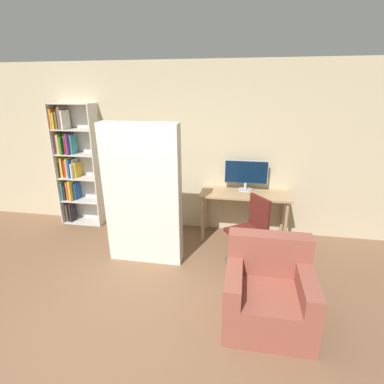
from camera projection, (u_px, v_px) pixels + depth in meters
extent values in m
plane|color=brown|center=(105.00, 348.00, 2.75)|extent=(16.00, 16.00, 0.00)
cube|color=#C6B793|center=(173.00, 149.00, 4.91)|extent=(8.00, 0.06, 2.70)
cube|color=tan|center=(245.00, 194.00, 4.62)|extent=(1.36, 0.56, 0.03)
cylinder|color=tan|center=(203.00, 219.00, 4.64)|extent=(0.05, 0.05, 0.73)
cylinder|color=tan|center=(286.00, 225.00, 4.43)|extent=(0.05, 0.05, 0.73)
cylinder|color=tan|center=(206.00, 209.00, 5.05)|extent=(0.05, 0.05, 0.73)
cylinder|color=tan|center=(282.00, 214.00, 4.84)|extent=(0.05, 0.05, 0.73)
cylinder|color=#B7B7BC|center=(245.00, 189.00, 4.75)|extent=(0.22, 0.22, 0.02)
cylinder|color=#B7B7BC|center=(245.00, 186.00, 4.73)|extent=(0.04, 0.04, 0.10)
cube|color=#B7B7BC|center=(246.00, 172.00, 4.66)|extent=(0.67, 0.02, 0.37)
cube|color=#0A1E38|center=(246.00, 172.00, 4.66)|extent=(0.65, 0.03, 0.34)
cylinder|color=#4C4C51|center=(244.00, 261.00, 4.14)|extent=(0.52, 0.52, 0.03)
cylinder|color=#4C4C51|center=(245.00, 247.00, 4.07)|extent=(0.05, 0.05, 0.40)
cube|color=#591E19|center=(246.00, 233.00, 4.00)|extent=(0.62, 0.62, 0.05)
cube|color=#591E19|center=(259.00, 213.00, 4.01)|extent=(0.27, 0.34, 0.45)
cube|color=beige|center=(60.00, 165.00, 5.16)|extent=(0.02, 0.34, 2.07)
cube|color=beige|center=(98.00, 167.00, 5.04)|extent=(0.02, 0.34, 2.07)
cube|color=beige|center=(84.00, 164.00, 5.25)|extent=(0.73, 0.02, 2.07)
cube|color=beige|center=(86.00, 221.00, 5.43)|extent=(0.69, 0.31, 0.02)
cube|color=beige|center=(83.00, 200.00, 5.30)|extent=(0.69, 0.31, 0.02)
cube|color=beige|center=(80.00, 178.00, 5.16)|extent=(0.69, 0.31, 0.02)
cube|color=beige|center=(78.00, 154.00, 5.03)|extent=(0.69, 0.31, 0.02)
cube|color=beige|center=(74.00, 130.00, 4.90)|extent=(0.69, 0.31, 0.02)
cube|color=beige|center=(71.00, 104.00, 4.77)|extent=(0.69, 0.31, 0.02)
cube|color=#7A2D84|center=(69.00, 210.00, 5.46)|extent=(0.02, 0.22, 0.33)
cube|color=brown|center=(69.00, 212.00, 5.41)|extent=(0.02, 0.18, 0.31)
cube|color=#1E4C9E|center=(73.00, 213.00, 5.46)|extent=(0.03, 0.18, 0.25)
cube|color=#232328|center=(73.00, 211.00, 5.38)|extent=(0.03, 0.20, 0.35)
cube|color=teal|center=(65.00, 190.00, 5.30)|extent=(0.03, 0.26, 0.31)
cube|color=#232328|center=(67.00, 192.00, 5.29)|extent=(0.03, 0.19, 0.25)
cube|color=orange|center=(70.00, 189.00, 5.31)|extent=(0.03, 0.22, 0.33)
cube|color=red|center=(71.00, 192.00, 5.28)|extent=(0.03, 0.20, 0.28)
cube|color=gold|center=(72.00, 190.00, 5.24)|extent=(0.02, 0.20, 0.36)
cube|color=gold|center=(72.00, 190.00, 5.21)|extent=(0.02, 0.19, 0.36)
cube|color=#1E4C9E|center=(77.00, 190.00, 5.30)|extent=(0.03, 0.20, 0.30)
cube|color=#232328|center=(63.00, 169.00, 5.18)|extent=(0.02, 0.19, 0.25)
cube|color=gold|center=(64.00, 167.00, 5.15)|extent=(0.04, 0.19, 0.35)
cube|color=red|center=(68.00, 168.00, 5.19)|extent=(0.04, 0.22, 0.30)
cube|color=gold|center=(70.00, 167.00, 5.16)|extent=(0.04, 0.22, 0.34)
cube|color=#1E4C9E|center=(72.00, 168.00, 5.14)|extent=(0.04, 0.26, 0.31)
cube|color=silver|center=(76.00, 168.00, 5.18)|extent=(0.02, 0.19, 0.31)
cube|color=silver|center=(75.00, 170.00, 5.13)|extent=(0.02, 0.26, 0.25)
cube|color=gold|center=(78.00, 170.00, 5.16)|extent=(0.03, 0.21, 0.25)
cube|color=#7A2D84|center=(59.00, 144.00, 5.04)|extent=(0.03, 0.21, 0.30)
cube|color=gold|center=(61.00, 144.00, 5.02)|extent=(0.04, 0.19, 0.32)
cube|color=#287A38|center=(64.00, 146.00, 5.05)|extent=(0.02, 0.25, 0.24)
cube|color=#287A38|center=(64.00, 145.00, 5.00)|extent=(0.03, 0.24, 0.29)
cube|color=#287A38|center=(68.00, 143.00, 5.04)|extent=(0.03, 0.22, 0.33)
cube|color=red|center=(68.00, 145.00, 5.00)|extent=(0.02, 0.24, 0.30)
cube|color=#7A2D84|center=(70.00, 145.00, 5.01)|extent=(0.02, 0.18, 0.30)
cube|color=#7A2D84|center=(70.00, 144.00, 4.96)|extent=(0.03, 0.24, 0.34)
cube|color=teal|center=(73.00, 144.00, 4.99)|extent=(0.04, 0.17, 0.32)
cube|color=orange|center=(54.00, 119.00, 4.87)|extent=(0.03, 0.22, 0.32)
cube|color=gold|center=(57.00, 121.00, 4.89)|extent=(0.03, 0.24, 0.26)
cube|color=brown|center=(60.00, 120.00, 4.91)|extent=(0.03, 0.25, 0.28)
cube|color=brown|center=(61.00, 119.00, 4.87)|extent=(0.04, 0.18, 0.33)
cube|color=brown|center=(63.00, 118.00, 4.84)|extent=(0.04, 0.22, 0.36)
cube|color=silver|center=(65.00, 120.00, 4.85)|extent=(0.03, 0.23, 0.30)
cube|color=silver|center=(143.00, 196.00, 3.89)|extent=(1.00, 0.28, 1.90)
cube|color=beige|center=(180.00, 198.00, 3.81)|extent=(0.01, 0.28, 1.86)
cube|color=#934C3D|center=(267.00, 306.00, 3.00)|extent=(0.85, 0.80, 0.40)
cube|color=#934C3D|center=(269.00, 253.00, 3.15)|extent=(0.85, 0.20, 0.45)
cube|color=#934C3D|center=(234.00, 277.00, 2.97)|extent=(0.16, 0.80, 0.20)
cube|color=#934C3D|center=(307.00, 284.00, 2.85)|extent=(0.16, 0.80, 0.20)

